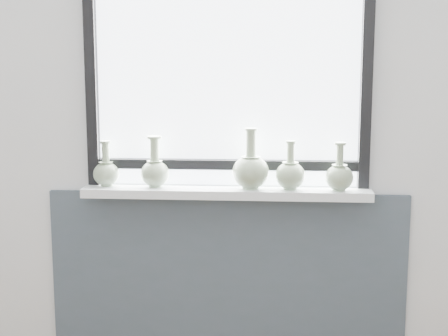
# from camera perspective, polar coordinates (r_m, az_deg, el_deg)

# --- Properties ---
(back_wall) EXTENTS (3.60, 0.02, 2.60)m
(back_wall) POSITION_cam_1_polar(r_m,az_deg,el_deg) (3.19, 0.32, 5.77)
(back_wall) COLOR silver
(back_wall) RESTS_ON ground
(apron_panel) EXTENTS (1.70, 0.03, 0.86)m
(apron_panel) POSITION_cam_1_polar(r_m,az_deg,el_deg) (3.34, 0.28, -9.33)
(apron_panel) COLOR #3F4A59
(apron_panel) RESTS_ON ground
(windowsill) EXTENTS (1.32, 0.18, 0.04)m
(windowsill) POSITION_cam_1_polar(r_m,az_deg,el_deg) (3.15, 0.20, -2.01)
(windowsill) COLOR white
(windowsill) RESTS_ON apron_panel
(window) EXTENTS (1.30, 0.06, 1.05)m
(window) POSITION_cam_1_polar(r_m,az_deg,el_deg) (3.15, 0.28, 8.28)
(window) COLOR black
(window) RESTS_ON windowsill
(vase_a) EXTENTS (0.12, 0.12, 0.21)m
(vase_a) POSITION_cam_1_polar(r_m,az_deg,el_deg) (3.23, -9.77, -0.32)
(vase_a) COLOR #9BB28E
(vase_a) RESTS_ON windowsill
(vase_b) EXTENTS (0.13, 0.13, 0.24)m
(vase_b) POSITION_cam_1_polar(r_m,az_deg,el_deg) (3.17, -5.77, -0.22)
(vase_b) COLOR #9BB28E
(vase_b) RESTS_ON windowsill
(vase_c) EXTENTS (0.17, 0.17, 0.28)m
(vase_c) POSITION_cam_1_polar(r_m,az_deg,el_deg) (3.11, 2.23, -0.15)
(vase_c) COLOR #9BB28E
(vase_c) RESTS_ON windowsill
(vase_d) EXTENTS (0.14, 0.14, 0.22)m
(vase_d) POSITION_cam_1_polar(r_m,az_deg,el_deg) (3.12, 5.53, -0.49)
(vase_d) COLOR #9BB28E
(vase_d) RESTS_ON windowsill
(vase_e) EXTENTS (0.13, 0.13, 0.22)m
(vase_e) POSITION_cam_1_polar(r_m,az_deg,el_deg) (3.12, 9.56, -0.62)
(vase_e) COLOR #9BB28E
(vase_e) RESTS_ON windowsill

